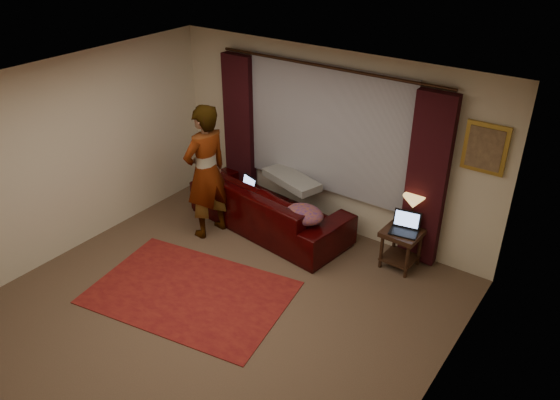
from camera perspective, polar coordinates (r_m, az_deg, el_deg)
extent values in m
cube|color=brown|center=(6.60, -6.90, -11.57)|extent=(5.00, 5.00, 0.01)
cube|color=silver|center=(5.31, -8.55, 10.40)|extent=(5.00, 5.00, 0.02)
cube|color=beige|center=(7.65, 5.07, 6.02)|extent=(5.00, 0.02, 2.60)
cube|color=beige|center=(7.62, -21.73, 3.90)|extent=(0.02, 5.00, 2.60)
cube|color=beige|center=(4.78, 15.58, -10.61)|extent=(0.02, 5.00, 2.60)
cube|color=#95969D|center=(7.52, 4.90, 7.28)|extent=(2.50, 0.05, 1.80)
cube|color=black|center=(8.41, -4.23, 7.33)|extent=(0.50, 0.14, 2.30)
cube|color=black|center=(7.04, 15.08, 1.91)|extent=(0.50, 0.14, 2.30)
cylinder|color=black|center=(7.21, 4.98, 13.68)|extent=(0.04, 0.04, 3.40)
cube|color=gold|center=(6.73, 20.67, 5.09)|extent=(0.50, 0.04, 0.60)
imported|color=black|center=(7.85, -1.12, 0.25)|extent=(2.58, 1.38, 0.99)
cube|color=gray|center=(7.72, 1.23, 3.91)|extent=(1.00, 0.63, 0.11)
ellipsoid|color=brown|center=(7.20, 2.51, -1.56)|extent=(0.61, 0.50, 0.23)
cube|color=maroon|center=(6.91, -9.35, -9.51)|extent=(2.61, 1.96, 0.01)
cube|color=black|center=(7.30, 12.49, -4.96)|extent=(0.49, 0.49, 0.54)
imported|color=gray|center=(7.58, -7.73, 2.91)|extent=(0.65, 0.65, 1.94)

